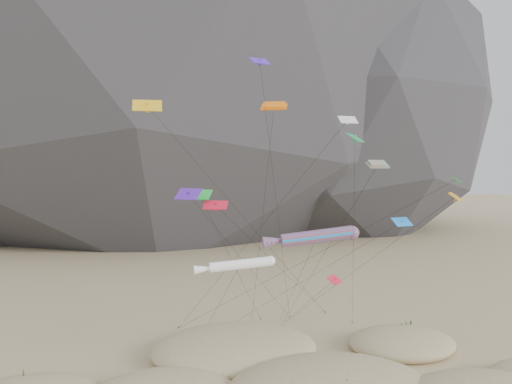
# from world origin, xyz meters

# --- Properties ---
(kite_stakes) EXTENTS (19.63, 5.11, 0.30)m
(kite_stakes) POSITION_xyz_m (2.50, 23.82, 0.15)
(kite_stakes) COLOR #3F2D1E
(kite_stakes) RESTS_ON ground
(rainbow_tube_kite) EXTENTS (8.89, 15.03, 12.89)m
(rainbow_tube_kite) POSITION_xyz_m (2.80, 10.77, 11.89)
(rainbow_tube_kite) COLOR red
(rainbow_tube_kite) RESTS_ON ground
(white_tube_kite) EXTENTS (7.02, 13.87, 10.51)m
(white_tube_kite) POSITION_xyz_m (-4.45, 10.64, 9.81)
(white_tube_kite) COLOR white
(white_tube_kite) RESTS_ON ground
(orange_parafoil) EXTENTS (2.61, 12.05, 24.27)m
(orange_parafoil) POSITION_xyz_m (-0.01, 13.67, 23.51)
(orange_parafoil) COLOR orange
(orange_parafoil) RESTS_ON ground
(multi_parafoil) EXTENTS (3.91, 16.10, 18.81)m
(multi_parafoil) POSITION_xyz_m (7.82, 8.72, 18.11)
(multi_parafoil) COLOR #E83E18
(multi_parafoil) RESTS_ON ground
(delta_kites) EXTENTS (32.29, 22.07, 27.45)m
(delta_kites) POSITION_xyz_m (2.33, 11.81, 17.13)
(delta_kites) COLOR gold
(delta_kites) RESTS_ON ground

